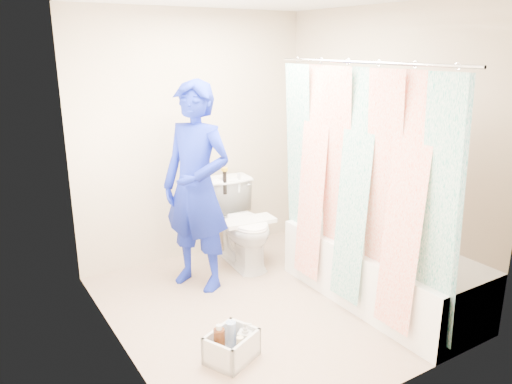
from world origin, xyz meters
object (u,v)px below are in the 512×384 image
bathtub (380,270)px  cleaning_caddy (233,346)px  toilet (243,224)px  plumber (197,187)px

bathtub → cleaning_caddy: 1.47m
toilet → cleaning_caddy: bearing=-117.9°
plumber → toilet: bearing=79.3°
cleaning_caddy → plumber: bearing=51.1°
bathtub → plumber: bearing=137.5°
bathtub → toilet: 1.38m
plumber → cleaning_caddy: size_ratio=4.41×
plumber → cleaning_caddy: (-0.30, -1.13, -0.81)m
toilet → cleaning_caddy: 1.60m
cleaning_caddy → bathtub: bearing=-21.2°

